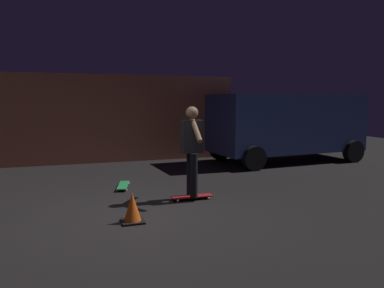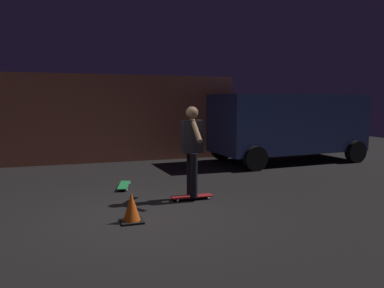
{
  "view_description": "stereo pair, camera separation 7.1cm",
  "coord_description": "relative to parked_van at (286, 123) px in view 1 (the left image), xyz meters",
  "views": [
    {
      "loc": [
        -0.95,
        -5.6,
        1.83
      ],
      "look_at": [
        1.2,
        0.73,
        1.05
      ],
      "focal_mm": 34.21,
      "sensor_mm": 36.0,
      "label": 1
    },
    {
      "loc": [
        -0.88,
        -5.62,
        1.83
      ],
      "look_at": [
        1.2,
        0.73,
        1.05
      ],
      "focal_mm": 34.21,
      "sensor_mm": 36.0,
      "label": 2
    }
  ],
  "objects": [
    {
      "name": "traffic_cone",
      "position": [
        -5.45,
        -4.25,
        -0.95
      ],
      "size": [
        0.34,
        0.34,
        0.46
      ],
      "color": "black",
      "rests_on": "ground_plane"
    },
    {
      "name": "parked_van",
      "position": [
        0.0,
        0.0,
        0.0
      ],
      "size": [
        4.72,
        2.48,
        2.03
      ],
      "color": "navy",
      "rests_on": "ground_plane"
    },
    {
      "name": "ground_plane",
      "position": [
        -5.37,
        -4.04,
        -1.16
      ],
      "size": [
        28.0,
        28.0,
        0.0
      ],
      "primitive_type": "plane",
      "color": "black"
    },
    {
      "name": "skateboard_spare",
      "position": [
        -5.26,
        -1.97,
        -1.11
      ],
      "size": [
        0.38,
        0.81,
        0.07
      ],
      "color": "green",
      "rests_on": "ground_plane"
    },
    {
      "name": "skateboard_ridden",
      "position": [
        -4.17,
        -3.31,
        -1.11
      ],
      "size": [
        0.78,
        0.23,
        0.07
      ],
      "color": "#AD1E23",
      "rests_on": "ground_plane"
    },
    {
      "name": "low_building",
      "position": [
        -6.62,
        3.66,
        0.15
      ],
      "size": [
        10.84,
        4.4,
        2.63
      ],
      "color": "#B76B4C",
      "rests_on": "ground_plane"
    },
    {
      "name": "skater",
      "position": [
        -4.17,
        -3.31,
        -0.12
      ],
      "size": [
        0.38,
        0.98,
        1.67
      ],
      "color": "black",
      "rests_on": "skateboard_ridden"
    }
  ]
}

